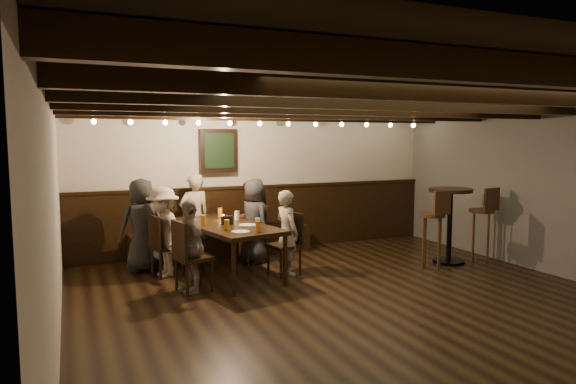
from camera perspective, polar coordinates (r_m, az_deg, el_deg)
name	(u,v)px	position (r m, az deg, el deg)	size (l,w,h in m)	color
room	(273,197)	(7.73, -1.65, -0.57)	(7.00, 7.00, 7.00)	black
dining_table	(226,228)	(7.36, -6.95, -4.01)	(1.27, 2.12, 0.74)	black
chair_left_near	(166,257)	(7.55, -13.39, -7.08)	(0.47, 0.47, 0.88)	black
chair_left_far	(193,270)	(6.74, -10.56, -8.49)	(0.50, 0.50, 0.92)	black
chair_right_near	(253,245)	(8.17, -3.92, -5.89)	(0.48, 0.48, 0.90)	black
chair_right_far	(285,256)	(7.43, -0.32, -7.11)	(0.48, 0.48, 0.89)	black
person_bench_left	(142,225)	(7.82, -15.91, -3.56)	(0.67, 0.44, 1.38)	black
person_bench_centre	(194,218)	(8.29, -10.36, -2.81)	(0.51, 0.34, 1.40)	gray
person_bench_right	(248,218)	(8.58, -4.44, -2.93)	(0.61, 0.48, 1.26)	#521D1C
person_left_near	(163,232)	(7.47, -13.68, -4.31)	(0.83, 0.48, 1.29)	#A6968C
person_left_far	(190,246)	(6.66, -10.85, -5.92)	(0.70, 0.29, 1.19)	gray
person_right_near	(254,221)	(8.11, -3.75, -3.18)	(0.65, 0.42, 1.33)	#2B2B2E
person_right_far	(287,232)	(7.38, -0.12, -4.52)	(0.45, 0.29, 1.22)	gray
pint_a	(187,215)	(7.84, -11.17, -2.49)	(0.07, 0.07, 0.14)	#BF7219
pint_b	(220,212)	(8.02, -7.56, -2.24)	(0.07, 0.07, 0.14)	#BF7219
pint_c	(203,220)	(7.29, -9.41, -3.09)	(0.07, 0.07, 0.14)	#BF7219
pint_d	(237,215)	(7.65, -5.68, -2.61)	(0.07, 0.07, 0.14)	silver
pint_e	(227,225)	(6.84, -6.82, -3.65)	(0.07, 0.07, 0.14)	#BF7219
pint_f	(258,223)	(6.96, -3.38, -3.45)	(0.07, 0.07, 0.14)	silver
pint_g	(258,227)	(6.68, -3.36, -3.86)	(0.07, 0.07, 0.14)	#BF7219
plate_near	(241,232)	(6.67, -5.27, -4.43)	(0.24, 0.24, 0.01)	white
plate_far	(247,225)	(7.18, -4.56, -3.69)	(0.24, 0.24, 0.01)	white
condiment_caddy	(227,220)	(7.30, -6.78, -3.13)	(0.15, 0.10, 0.12)	black
candle	(223,219)	(7.66, -7.21, -2.96)	(0.05, 0.05, 0.05)	beige
high_top_table	(450,214)	(8.41, 17.55, -2.37)	(0.66, 0.66, 1.18)	black
bar_stool_left	(432,240)	(7.99, 15.73, -5.13)	(0.38, 0.40, 1.20)	#371E11
bar_stool_right	(481,234)	(8.69, 20.67, -4.42)	(0.38, 0.40, 1.20)	#371E11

